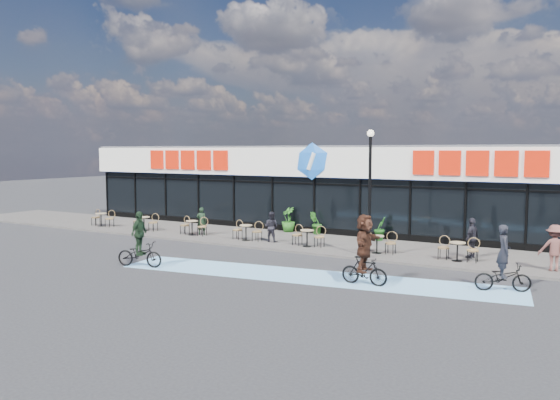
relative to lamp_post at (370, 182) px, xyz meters
The scene contains 22 objects.
ground 6.12m from the lamp_post, 154.11° to the right, with size 120.00×120.00×0.00m, color #28282B.
sidewalk 6.06m from the lamp_post, 155.10° to the left, with size 44.00×5.00×0.10m, color #56524C.
bike_lane 4.96m from the lamp_post, 101.00° to the right, with size 14.00×2.20×0.01m, color #7CBBEA.
building 9.01m from the lamp_post, 121.84° to the left, with size 30.60×6.57×4.75m.
lamp_post is the anchor object (origin of this frame).
bistro_set_0 16.46m from the lamp_post, behind, with size 1.54×0.62×0.90m.
bistro_set_1 13.27m from the lamp_post, behind, with size 1.54×0.62×0.90m.
bistro_set_2 10.13m from the lamp_post, behind, with size 1.54×0.62×0.90m.
bistro_set_3 7.07m from the lamp_post, behind, with size 1.54×0.62×0.90m.
bistro_set_4 4.28m from the lamp_post, 161.85° to the left, with size 1.54×0.62×0.90m.
bistro_set_5 2.77m from the lamp_post, 90.94° to the left, with size 1.54×0.62×0.90m.
bistro_set_6 4.25m from the lamp_post, 18.33° to the left, with size 1.54×0.62×0.90m.
potted_plant_left 6.65m from the lamp_post, 136.10° to the left, with size 0.63×0.51×1.15m, color #215618.
potted_plant_mid 7.87m from the lamp_post, 144.28° to the left, with size 0.73×0.73×1.30m, color #245D1A.
potted_plant_right 4.93m from the lamp_post, 103.50° to the left, with size 0.63×0.51×1.14m, color #1C5719.
patron_left 9.80m from the lamp_post, behind, with size 0.51×0.33×1.39m, color black.
patron_right 5.88m from the lamp_post, 166.74° to the left, with size 0.69×0.53×1.41m, color black.
pedestrian_a 4.62m from the lamp_post, 28.14° to the left, with size 0.94×0.39×1.60m, color black.
pedestrian_c 6.97m from the lamp_post, ahead, with size 1.06×0.61×1.64m, color brown.
cyclist_a 4.61m from the lamp_post, 71.50° to the right, with size 1.55×1.74×2.32m.
cyclist_b 6.41m from the lamp_post, 25.98° to the right, with size 1.78×1.13×2.09m.
cyclist_c 9.21m from the lamp_post, 141.57° to the right, with size 1.91×1.04×2.09m.
Camera 1 is at (12.32, -18.09, 4.36)m, focal length 35.00 mm.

